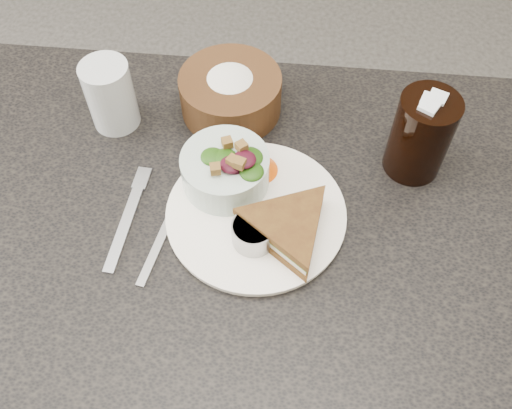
{
  "coord_description": "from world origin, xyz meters",
  "views": [
    {
      "loc": [
        0.06,
        -0.42,
        1.44
      ],
      "look_at": [
        0.01,
        0.02,
        0.78
      ],
      "focal_mm": 40.0,
      "sensor_mm": 36.0,
      "label": 1
    }
  ],
  "objects_px": {
    "dinner_plate": "(256,214)",
    "water_glass": "(110,95)",
    "salad_bowl": "(225,166)",
    "dining_table": "(249,331)",
    "dressing_ramekin": "(254,233)",
    "cola_glass": "(422,133)",
    "sandwich": "(288,228)",
    "bread_basket": "(230,88)"
  },
  "relations": [
    {
      "from": "dining_table",
      "to": "water_glass",
      "type": "bearing_deg",
      "value": 140.8
    },
    {
      "from": "water_glass",
      "to": "cola_glass",
      "type": "bearing_deg",
      "value": -5.51
    },
    {
      "from": "sandwich",
      "to": "dinner_plate",
      "type": "bearing_deg",
      "value": -178.71
    },
    {
      "from": "dressing_ramekin",
      "to": "sandwich",
      "type": "bearing_deg",
      "value": 13.39
    },
    {
      "from": "dining_table",
      "to": "water_glass",
      "type": "xyz_separation_m",
      "value": [
        -0.23,
        0.19,
        0.43
      ]
    },
    {
      "from": "dining_table",
      "to": "dinner_plate",
      "type": "height_order",
      "value": "dinner_plate"
    },
    {
      "from": "salad_bowl",
      "to": "water_glass",
      "type": "height_order",
      "value": "water_glass"
    },
    {
      "from": "salad_bowl",
      "to": "dinner_plate",
      "type": "bearing_deg",
      "value": -45.39
    },
    {
      "from": "cola_glass",
      "to": "water_glass",
      "type": "xyz_separation_m",
      "value": [
        -0.47,
        0.05,
        -0.02
      ]
    },
    {
      "from": "dressing_ramekin",
      "to": "bread_basket",
      "type": "bearing_deg",
      "value": 103.97
    },
    {
      "from": "bread_basket",
      "to": "salad_bowl",
      "type": "bearing_deg",
      "value": -85.62
    },
    {
      "from": "cola_glass",
      "to": "salad_bowl",
      "type": "bearing_deg",
      "value": -166.18
    },
    {
      "from": "dinner_plate",
      "to": "dressing_ramekin",
      "type": "distance_m",
      "value": 0.05
    },
    {
      "from": "sandwich",
      "to": "dressing_ramekin",
      "type": "bearing_deg",
      "value": -129.23
    },
    {
      "from": "dinner_plate",
      "to": "dining_table",
      "type": "bearing_deg",
      "value": -116.39
    },
    {
      "from": "salad_bowl",
      "to": "dressing_ramekin",
      "type": "distance_m",
      "value": 0.11
    },
    {
      "from": "salad_bowl",
      "to": "water_glass",
      "type": "relative_size",
      "value": 1.13
    },
    {
      "from": "salad_bowl",
      "to": "bread_basket",
      "type": "distance_m",
      "value": 0.16
    },
    {
      "from": "water_glass",
      "to": "bread_basket",
      "type": "bearing_deg",
      "value": 13.65
    },
    {
      "from": "dinner_plate",
      "to": "bread_basket",
      "type": "xyz_separation_m",
      "value": [
        -0.06,
        0.21,
        0.04
      ]
    },
    {
      "from": "sandwich",
      "to": "salad_bowl",
      "type": "distance_m",
      "value": 0.13
    },
    {
      "from": "dressing_ramekin",
      "to": "bread_basket",
      "type": "height_order",
      "value": "bread_basket"
    },
    {
      "from": "dining_table",
      "to": "bread_basket",
      "type": "bearing_deg",
      "value": 102.02
    },
    {
      "from": "dining_table",
      "to": "dressing_ramekin",
      "type": "xyz_separation_m",
      "value": [
        0.01,
        -0.02,
        0.4
      ]
    },
    {
      "from": "dinner_plate",
      "to": "sandwich",
      "type": "height_order",
      "value": "sandwich"
    },
    {
      "from": "salad_bowl",
      "to": "dressing_ramekin",
      "type": "bearing_deg",
      "value": -62.01
    },
    {
      "from": "dinner_plate",
      "to": "dressing_ramekin",
      "type": "bearing_deg",
      "value": -88.34
    },
    {
      "from": "sandwich",
      "to": "water_glass",
      "type": "bearing_deg",
      "value": -176.93
    },
    {
      "from": "dining_table",
      "to": "bread_basket",
      "type": "relative_size",
      "value": 6.17
    },
    {
      "from": "dressing_ramekin",
      "to": "cola_glass",
      "type": "height_order",
      "value": "cola_glass"
    },
    {
      "from": "bread_basket",
      "to": "water_glass",
      "type": "bearing_deg",
      "value": -166.35
    },
    {
      "from": "dressing_ramekin",
      "to": "water_glass",
      "type": "bearing_deg",
      "value": 139.43
    },
    {
      "from": "water_glass",
      "to": "dinner_plate",
      "type": "bearing_deg",
      "value": -33.96
    },
    {
      "from": "dining_table",
      "to": "bread_basket",
      "type": "xyz_separation_m",
      "value": [
        -0.05,
        0.23,
        0.42
      ]
    },
    {
      "from": "dining_table",
      "to": "water_glass",
      "type": "relative_size",
      "value": 8.86
    },
    {
      "from": "bread_basket",
      "to": "cola_glass",
      "type": "distance_m",
      "value": 0.3
    },
    {
      "from": "dinner_plate",
      "to": "water_glass",
      "type": "height_order",
      "value": "water_glass"
    },
    {
      "from": "dinner_plate",
      "to": "salad_bowl",
      "type": "height_order",
      "value": "salad_bowl"
    },
    {
      "from": "sandwich",
      "to": "dressing_ramekin",
      "type": "relative_size",
      "value": 2.56
    },
    {
      "from": "dressing_ramekin",
      "to": "water_glass",
      "type": "relative_size",
      "value": 0.53
    },
    {
      "from": "dining_table",
      "to": "sandwich",
      "type": "xyz_separation_m",
      "value": [
        0.06,
        -0.01,
        0.41
      ]
    },
    {
      "from": "sandwich",
      "to": "bread_basket",
      "type": "xyz_separation_m",
      "value": [
        -0.11,
        0.24,
        0.01
      ]
    }
  ]
}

